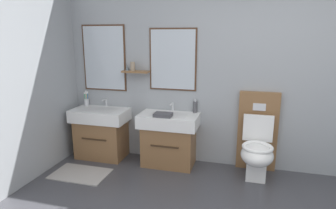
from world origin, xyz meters
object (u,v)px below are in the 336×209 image
at_px(soap_dispenser, 195,107).
at_px(toothbrush_cup, 87,101).
at_px(folded_hand_towel, 163,115).
at_px(vanity_sink_left, 102,131).
at_px(vanity_sink_right, 169,138).
at_px(toilet, 257,145).

bearing_deg(soap_dispenser, toothbrush_cup, -179.64).
relative_size(toothbrush_cup, folded_hand_towel, 0.95).
height_order(vanity_sink_left, soap_dispenser, soap_dispenser).
relative_size(vanity_sink_right, folded_hand_towel, 3.43).
bearing_deg(toilet, vanity_sink_right, 179.59).
distance_m(vanity_sink_left, toothbrush_cup, 0.51).
bearing_deg(toothbrush_cup, soap_dispenser, 0.36).
height_order(vanity_sink_right, toilet, toilet).
bearing_deg(vanity_sink_right, toothbrush_cup, 173.13).
relative_size(vanity_sink_right, toilet, 0.76).
height_order(toilet, toothbrush_cup, toilet).
distance_m(toothbrush_cup, folded_hand_towel, 1.26).
xyz_separation_m(vanity_sink_right, folded_hand_towel, (-0.04, -0.13, 0.34)).
bearing_deg(soap_dispenser, toilet, -12.18).
xyz_separation_m(soap_dispenser, folded_hand_towel, (-0.35, -0.29, -0.06)).
xyz_separation_m(toilet, toothbrush_cup, (-2.37, 0.16, 0.37)).
distance_m(toilet, soap_dispenser, 0.90).
relative_size(vanity_sink_right, toothbrush_cup, 3.61).
bearing_deg(vanity_sink_left, toilet, -0.22).
xyz_separation_m(toothbrush_cup, soap_dispenser, (1.58, 0.01, 0.02)).
bearing_deg(toothbrush_cup, vanity_sink_left, -27.21).
height_order(vanity_sink_left, toilet, toilet).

